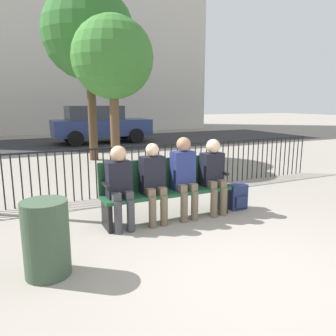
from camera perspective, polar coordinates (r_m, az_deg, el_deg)
name	(u,v)px	position (r m, az deg, el deg)	size (l,w,h in m)	color
ground_plane	(242,273)	(3.70, 12.75, -17.39)	(80.00, 80.00, 0.00)	gray
park_bench	(166,186)	(5.02, -0.40, -3.18)	(2.02, 0.45, 0.92)	#194728
seated_person_0	(120,183)	(4.59, -8.39, -2.53)	(0.34, 0.39, 1.18)	#3D3D42
seated_person_1	(153,180)	(4.76, -2.57, -2.02)	(0.34, 0.39, 1.19)	brown
seated_person_2	(184,173)	(4.97, 2.83, -0.96)	(0.34, 0.39, 1.25)	brown
seated_person_3	(213,172)	(5.24, 7.92, -0.70)	(0.34, 0.39, 1.20)	brown
backpack	(237,197)	(5.62, 11.99, -4.95)	(0.31, 0.23, 0.42)	navy
fence_railing	(132,166)	(6.34, -6.23, 0.36)	(9.01, 0.03, 0.95)	black
tree_0	(89,34)	(10.53, -13.65, 21.69)	(2.68, 2.68, 5.07)	#4C3823
tree_1	(113,59)	(8.81, -9.61, 18.27)	(2.07, 2.07, 3.91)	brown
street_surface	(66,144)	(14.76, -17.36, 4.00)	(24.00, 6.00, 0.01)	#2B2B2D
parked_car_1	(100,124)	(14.85, -11.83, 7.57)	(4.20, 1.94, 1.62)	navy
building_facade	(38,5)	(23.33, -21.75, 24.87)	(20.00, 6.00, 15.02)	beige
trash_bin	(46,239)	(3.63, -20.43, -11.44)	(0.46, 0.46, 0.80)	#384C38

